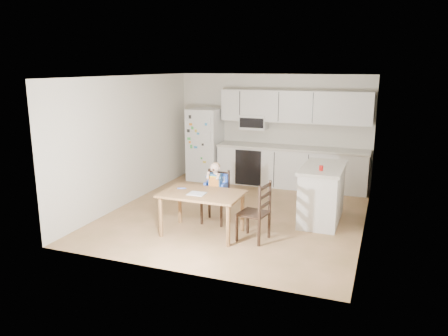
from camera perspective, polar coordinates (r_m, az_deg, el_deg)
room at (r=8.28m, az=2.84°, el=3.25°), size 4.52×5.01×2.51m
refrigerator at (r=10.42m, az=-2.48°, el=3.10°), size 0.72×0.70×1.70m
kitchen_run at (r=9.89m, az=8.73°, el=2.57°), size 3.37×0.62×2.15m
kitchen_island at (r=7.85m, az=12.67°, el=-3.27°), size 0.70×1.34×0.99m
red_cup at (r=7.39m, az=12.58°, el=-0.01°), size 0.07×0.07×0.09m
dining_table at (r=7.04m, az=-2.89°, el=-3.97°), size 1.30×0.83×0.70m
napkin at (r=6.95m, az=-3.56°, el=-3.36°), size 0.27×0.23×0.01m
toddler_spoon at (r=7.26m, az=-5.63°, el=-2.65°), size 0.12×0.06×0.02m
chair_booster at (r=7.57m, az=-1.04°, el=-2.37°), size 0.41×0.41×1.07m
chair_side at (r=6.79m, az=4.59°, el=-5.25°), size 0.48×0.48×0.95m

